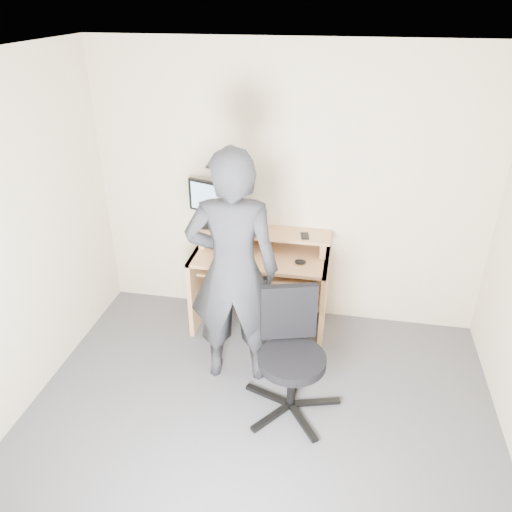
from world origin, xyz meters
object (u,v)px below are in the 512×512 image
(office_chair, at_px, (291,349))
(person, at_px, (233,271))
(desk, at_px, (262,270))
(monitor, at_px, (211,201))

(office_chair, distance_m, person, 0.71)
(desk, height_order, monitor, monitor)
(monitor, bearing_deg, desk, 11.67)
(desk, xyz_separation_m, office_chair, (0.40, -1.02, -0.04))
(office_chair, bearing_deg, desk, 94.94)
(office_chair, relative_size, person, 0.49)
(desk, relative_size, office_chair, 1.29)
(office_chair, xyz_separation_m, person, (-0.48, 0.27, 0.45))
(desk, bearing_deg, monitor, 172.51)
(person, bearing_deg, desk, -103.83)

